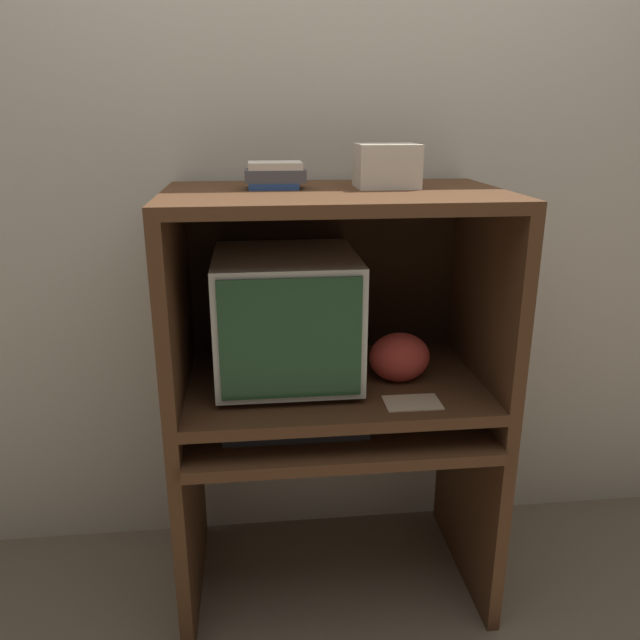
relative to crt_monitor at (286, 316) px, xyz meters
The scene contains 11 objects.
wall_back 0.49m from the crt_monitor, 66.57° to the left, with size 6.00×0.06×2.60m.
desk_base 0.58m from the crt_monitor, 23.12° to the right, with size 1.01×0.64×0.66m.
desk_monitor_shelf 0.28m from the crt_monitor, 10.22° to the right, with size 1.01×0.62×0.11m.
hutch_upper 0.24m from the crt_monitor, ahead, with size 1.01×0.62×0.60m.
crt_monitor is the anchor object (origin of this frame).
keyboard 0.34m from the crt_monitor, 84.76° to the right, with size 0.44×0.16×0.03m.
mouse 0.45m from the crt_monitor, 28.42° to the right, with size 0.06×0.04×0.03m.
snack_bag 0.38m from the crt_monitor, ahead, with size 0.19×0.14×0.16m.
book_stack 0.43m from the crt_monitor, 126.70° to the left, with size 0.18×0.12×0.08m.
paper_card 0.47m from the crt_monitor, 32.41° to the right, with size 0.16×0.11×0.00m.
storage_box 0.55m from the crt_monitor, ahead, with size 0.18×0.16×0.13m.
Camera 1 is at (-0.24, -1.52, 1.58)m, focal length 35.00 mm.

